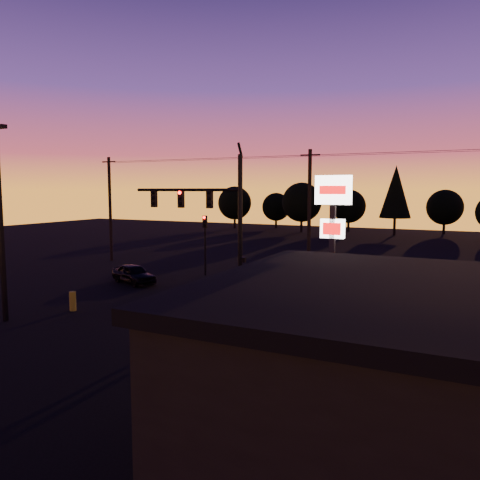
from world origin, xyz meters
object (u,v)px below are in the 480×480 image
Objects in this scene: parking_lot_light at (0,210)px; car_left at (134,274)px; secondary_signal at (205,236)px; bollard at (73,301)px; traffic_signal_mast at (213,214)px; pylon_sign at (333,221)px; suv_parked at (381,360)px; car_right at (375,285)px.

car_left is at bearing 91.62° from parking_lot_light.
secondary_signal is at bearing 80.21° from parking_lot_light.
bollard is at bearing 62.77° from parking_lot_light.
traffic_signal_mast is 7.52m from pylon_sign.
parking_lot_light is at bearing -136.63° from traffic_signal_mast.
parking_lot_light is 1.87× the size of suv_parked.
traffic_signal_mast is at bearing 43.37° from parking_lot_light.
car_left is (-7.68, 2.86, -4.29)m from traffic_signal_mast.
traffic_signal_mast is 1.74× the size of car_right.
parking_lot_light reaches higher than car_right.
secondary_signal is 0.88× the size of car_right.
suv_parked is at bearing -43.11° from secondary_signal.
secondary_signal is 4.37× the size of bollard.
pylon_sign is 1.80× the size of car_left.
car_right is (12.41, -1.81, -2.15)m from secondary_signal.
pylon_sign is (7.10, -2.49, -0.02)m from traffic_signal_mast.
suv_parked is at bearing 2.42° from parking_lot_light.
parking_lot_light reaches higher than secondary_signal.
bollard is (1.44, 2.81, -4.77)m from parking_lot_light.
traffic_signal_mast is 2.28× the size of car_left.
bollard is at bearing -145.16° from car_left.
car_left is 0.77× the size of car_right.
parking_lot_light is 1.86× the size of car_right.
pylon_sign is 16.29m from car_left.
bollard is 0.26× the size of car_left.
suv_parked is (14.70, -13.76, -2.18)m from secondary_signal.
pylon_sign is 6.84× the size of bollard.
car_left is at bearing 160.10° from pylon_sign.
bollard is 7.25m from car_left.
parking_lot_light is 5.72m from bollard.
bollard is at bearing -67.35° from car_right.
car_right is at bearing -58.38° from car_left.
suv_parked is (17.47, -9.12, 0.04)m from car_left.
car_right is at bearing 36.23° from bollard.
parking_lot_light is at bearing -165.52° from suv_parked.
car_left is 19.71m from suv_parked.
car_left is (-0.28, 9.85, -4.63)m from parking_lot_light.
pylon_sign is 1.38× the size of car_right.
car_right is at bearing 112.89° from suv_parked.
car_left is 0.77× the size of suv_parked.
pylon_sign is 9.20m from car_right.
traffic_signal_mast is 0.94× the size of parking_lot_light.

